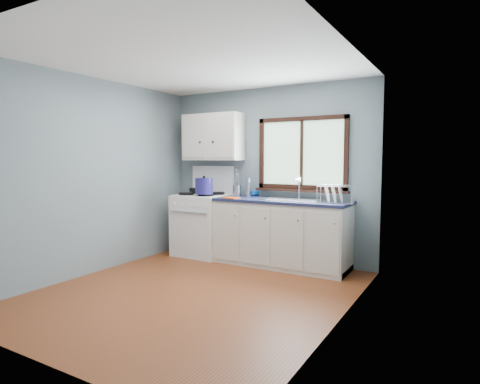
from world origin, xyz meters
The scene contains 19 objects.
floor centered at (0.00, 0.00, -0.01)m, with size 3.20×3.60×0.02m, color brown.
ceiling centered at (0.00, 0.00, 2.51)m, with size 3.20×3.60×0.02m, color white.
wall_back centered at (0.00, 1.81, 1.25)m, with size 3.20×0.02×2.50m, color slate.
wall_front centered at (0.00, -1.81, 1.25)m, with size 3.20×0.02×2.50m, color slate.
wall_left centered at (-1.61, 0.00, 1.25)m, with size 0.02×3.60×2.50m, color slate.
wall_right centered at (1.61, 0.00, 1.25)m, with size 0.02×3.60×2.50m, color slate.
gas_range centered at (-0.95, 1.47, 0.49)m, with size 0.76×0.69×1.36m.
base_cabinets centered at (0.36, 1.49, 0.41)m, with size 1.85×0.60×0.88m.
countertop centered at (0.36, 1.49, 0.90)m, with size 1.89×0.64×0.04m, color #141936.
sink centered at (0.54, 1.49, 0.86)m, with size 0.84×0.46×0.44m.
window centered at (0.54, 1.77, 1.48)m, with size 1.36×0.10×1.03m.
upper_cabinets centered at (-0.85, 1.63, 1.80)m, with size 0.95×0.35×0.70m.
skillet centered at (-1.12, 1.61, 0.99)m, with size 0.41×0.30×0.05m.
stockpot centered at (-0.79, 1.30, 1.08)m, with size 0.35×0.35×0.26m.
utensil_crock centered at (-0.43, 1.64, 1.00)m, with size 0.14×0.14×0.41m.
thermos centered at (-0.24, 1.65, 1.05)m, with size 0.06×0.06×0.27m, color silver.
soap_bottle centered at (-0.22, 1.71, 1.04)m, with size 0.09×0.09×0.24m, color blue.
dish_towel centered at (-0.30, 1.26, 0.93)m, with size 0.22×0.16×0.02m, color #CE4C15.
dish_rack centered at (1.10, 1.48, 0.98)m, with size 0.50×0.41×0.23m.
Camera 1 is at (2.60, -3.48, 1.47)m, focal length 30.00 mm.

